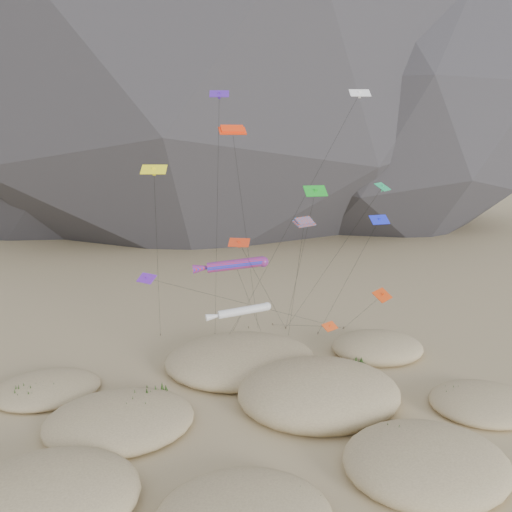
{
  "coord_description": "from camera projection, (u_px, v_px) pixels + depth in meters",
  "views": [
    {
      "loc": [
        -8.77,
        -36.2,
        24.22
      ],
      "look_at": [
        0.02,
        12.0,
        13.09
      ],
      "focal_mm": 35.0,
      "sensor_mm": 36.0,
      "label": 1
    }
  ],
  "objects": [
    {
      "name": "ground",
      "position": [
        281.0,
        440.0,
        41.63
      ],
      "size": [
        500.0,
        500.0,
        0.0
      ],
      "primitive_type": "plane",
      "color": "#CCB789",
      "rests_on": "ground"
    },
    {
      "name": "dunes",
      "position": [
        265.0,
        406.0,
        45.59
      ],
      "size": [
        51.2,
        35.79,
        4.49
      ],
      "color": "#CCB789",
      "rests_on": "ground"
    },
    {
      "name": "dune_grass",
      "position": [
        253.0,
        407.0,
        45.21
      ],
      "size": [
        42.38,
        28.69,
        1.58
      ],
      "color": "black",
      "rests_on": "ground"
    },
    {
      "name": "kite_stakes",
      "position": [
        259.0,
        331.0,
        65.21
      ],
      "size": [
        24.16,
        5.81,
        0.3
      ],
      "color": "#3F2D1E",
      "rests_on": "ground"
    },
    {
      "name": "rainbow_tube_kite",
      "position": [
        233.0,
        265.0,
        51.04
      ],
      "size": [
        9.23,
        10.26,
        12.9
      ],
      "color": "red",
      "rests_on": "ground"
    },
    {
      "name": "white_tube_kite",
      "position": [
        240.0,
        311.0,
        45.9
      ],
      "size": [
        6.24,
        16.08,
        9.71
      ],
      "color": "silver",
      "rests_on": "ground"
    },
    {
      "name": "orange_parafoil",
      "position": [
        233.0,
        133.0,
        49.84
      ],
      "size": [
        6.07,
        11.52,
        26.01
      ],
      "color": "#F8340D",
      "rests_on": "ground"
    },
    {
      "name": "multi_parafoil",
      "position": [
        304.0,
        224.0,
        47.87
      ],
      "size": [
        3.19,
        14.02,
        17.3
      ],
      "color": "#EF4619",
      "rests_on": "ground"
    },
    {
      "name": "delta_kites",
      "position": [
        298.0,
        215.0,
        48.86
      ],
      "size": [
        27.32,
        20.85,
        29.61
      ],
      "color": "red",
      "rests_on": "ground"
    }
  ]
}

